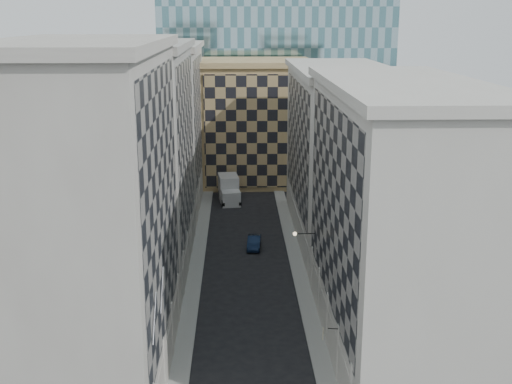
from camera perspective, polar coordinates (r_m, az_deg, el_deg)
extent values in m
cube|color=gray|center=(65.51, -5.41, -7.16)|extent=(1.50, 100.00, 0.15)
cube|color=gray|center=(65.68, 3.84, -7.06)|extent=(1.50, 100.00, 0.15)
cube|color=#A39D93|center=(44.70, -14.63, -2.83)|extent=(10.00, 22.00, 23.00)
cube|color=gray|center=(43.43, -8.48, -0.95)|extent=(0.25, 19.36, 18.00)
cube|color=#A39D93|center=(47.87, -8.03, -14.17)|extent=(0.45, 21.12, 3.20)
cube|color=#A39D93|center=(42.64, -15.72, 12.49)|extent=(10.80, 22.80, 0.70)
cylinder|color=#A39D93|center=(45.23, -8.62, -15.21)|extent=(0.90, 0.90, 4.40)
cylinder|color=#A39D93|center=(50.01, -7.89, -12.02)|extent=(0.90, 0.90, 4.40)
cylinder|color=#A39D93|center=(54.93, -7.31, -9.39)|extent=(0.90, 0.90, 4.40)
cube|color=gray|center=(65.72, -10.51, 2.72)|extent=(10.00, 22.00, 22.00)
cube|color=gray|center=(64.85, -6.30, 4.07)|extent=(0.25, 19.36, 17.00)
cube|color=gray|center=(67.81, -6.10, -5.00)|extent=(0.45, 21.12, 3.20)
cube|color=gray|center=(64.26, -11.01, 12.64)|extent=(10.80, 22.80, 0.70)
cylinder|color=gray|center=(59.95, -6.82, -7.20)|extent=(0.90, 0.90, 4.40)
cylinder|color=gray|center=(65.05, -6.42, -5.34)|extent=(0.90, 0.90, 4.40)
cylinder|color=gray|center=(70.20, -6.07, -3.76)|extent=(0.90, 0.90, 4.40)
cylinder|color=gray|center=(75.41, -5.78, -2.40)|extent=(0.90, 0.90, 4.40)
cube|color=#A39D93|center=(87.22, -8.39, 5.56)|extent=(10.00, 22.00, 21.00)
cube|color=gray|center=(86.56, -5.20, 6.59)|extent=(0.25, 19.36, 16.00)
cube|color=#A39D93|center=(88.73, -5.09, -0.06)|extent=(0.45, 21.12, 3.20)
cube|color=#A39D93|center=(86.08, -8.68, 12.69)|extent=(10.80, 22.80, 0.70)
cylinder|color=#A39D93|center=(80.66, -5.52, -1.21)|extent=(0.90, 0.90, 4.40)
cylinder|color=#A39D93|center=(85.93, -5.30, -0.17)|extent=(0.90, 0.90, 4.40)
cylinder|color=#A39D93|center=(91.24, -5.10, 0.76)|extent=(0.90, 0.90, 4.40)
cylinder|color=#A39D93|center=(96.56, -4.92, 1.58)|extent=(0.90, 0.90, 4.40)
cube|color=#B8B4A9|center=(49.33, 12.40, -2.81)|extent=(10.00, 26.00, 20.00)
cube|color=gray|center=(47.93, 6.84, -1.21)|extent=(0.25, 22.88, 15.00)
cube|color=#B8B4A9|center=(51.62, 6.58, -11.80)|extent=(0.45, 24.96, 3.20)
cube|color=#B8B4A9|center=(47.22, 13.13, 9.22)|extent=(10.80, 26.80, 0.70)
cylinder|color=#B8B4A9|center=(46.84, 7.72, -14.03)|extent=(0.90, 0.90, 4.40)
cylinder|color=#B8B4A9|center=(51.37, 6.77, -11.20)|extent=(0.90, 0.90, 4.40)
cylinder|color=#B8B4A9|center=(56.02, 5.99, -8.84)|extent=(0.90, 0.90, 4.40)
cylinder|color=#B8B4A9|center=(60.76, 5.33, -6.84)|extent=(0.90, 0.90, 4.40)
cube|color=#B8B4A9|center=(75.04, 7.46, 3.23)|extent=(10.00, 28.00, 19.00)
cube|color=gray|center=(74.11, 3.77, 4.36)|extent=(0.25, 24.64, 14.00)
cube|color=#B8B4A9|center=(76.46, 3.70, -2.57)|extent=(0.45, 26.88, 3.20)
cube|color=#B8B4A9|center=(73.63, 7.73, 10.75)|extent=(10.80, 28.80, 0.70)
cube|color=#9F8554|center=(99.76, -0.05, 6.06)|extent=(16.00, 14.00, 18.00)
cube|color=tan|center=(92.77, 0.09, 5.36)|extent=(15.20, 0.25, 16.50)
cube|color=#9F8554|center=(98.69, -0.05, 11.46)|extent=(16.80, 14.80, 0.80)
cube|color=#312B26|center=(112.96, -1.30, 9.70)|extent=(6.00, 6.00, 28.00)
cylinder|color=gray|center=(38.72, -9.02, -11.01)|extent=(0.10, 2.33, 2.33)
cylinder|color=gray|center=(42.31, -8.36, -8.61)|extent=(0.10, 2.33, 2.33)
cylinder|color=black|center=(57.91, 4.37, -3.72)|extent=(1.80, 0.08, 0.08)
sphere|color=#FFE5B2|center=(57.83, 3.48, -3.73)|extent=(0.36, 0.36, 0.36)
cube|color=#BEBEBE|center=(87.98, -2.26, -0.54)|extent=(2.80, 3.00, 2.05)
cube|color=#BEBEBE|center=(90.62, -2.47, 0.42)|extent=(3.07, 4.37, 3.53)
cylinder|color=black|center=(87.14, -2.93, -1.05)|extent=(0.46, 1.06, 1.02)
cylinder|color=black|center=(87.37, -1.45, -0.99)|extent=(0.46, 1.06, 1.02)
cylinder|color=black|center=(92.15, -3.25, -0.15)|extent=(0.46, 1.06, 1.02)
cylinder|color=black|center=(92.37, -1.84, -0.09)|extent=(0.46, 1.06, 1.02)
imported|color=#0F1D38|center=(71.89, -0.18, -4.50)|extent=(1.73, 4.19, 1.35)
cylinder|color=black|center=(45.72, 6.88, -11.96)|extent=(0.75, 0.17, 0.06)
cube|color=#C1B68D|center=(45.79, 5.97, -12.41)|extent=(0.15, 0.65, 0.65)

